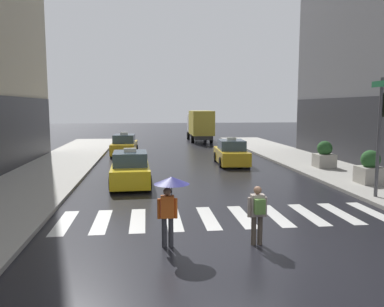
{
  "coord_description": "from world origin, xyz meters",
  "views": [
    {
      "loc": [
        -2.67,
        -9.74,
        3.81
      ],
      "look_at": [
        -0.57,
        8.0,
        1.63
      ],
      "focal_mm": 36.05,
      "sensor_mm": 36.0,
      "label": 1
    }
  ],
  "objects_px": {
    "taxi_lead": "(130,170)",
    "planter_mid_block": "(324,155)",
    "taxi_second": "(231,153)",
    "box_truck": "(200,125)",
    "planter_near_corner": "(370,168)",
    "taxi_third": "(124,146)",
    "pedestrian_with_backpack": "(258,211)",
    "pedestrian_with_umbrella": "(170,192)",
    "traffic_light_pole": "(382,120)"
  },
  "relations": [
    {
      "from": "planter_near_corner",
      "to": "taxi_second",
      "type": "bearing_deg",
      "value": 122.93
    },
    {
      "from": "taxi_lead",
      "to": "box_truck",
      "type": "xyz_separation_m",
      "value": [
        6.62,
        22.61,
        1.13
      ]
    },
    {
      "from": "taxi_lead",
      "to": "planter_near_corner",
      "type": "xyz_separation_m",
      "value": [
        11.4,
        -1.84,
        0.15
      ]
    },
    {
      "from": "box_truck",
      "to": "taxi_lead",
      "type": "bearing_deg",
      "value": -106.31
    },
    {
      "from": "taxi_third",
      "to": "planter_near_corner",
      "type": "xyz_separation_m",
      "value": [
        12.34,
        -13.72,
        0.15
      ]
    },
    {
      "from": "planter_mid_block",
      "to": "taxi_second",
      "type": "bearing_deg",
      "value": 151.02
    },
    {
      "from": "taxi_third",
      "to": "pedestrian_with_backpack",
      "type": "height_order",
      "value": "taxi_third"
    },
    {
      "from": "box_truck",
      "to": "pedestrian_with_umbrella",
      "type": "height_order",
      "value": "box_truck"
    },
    {
      "from": "pedestrian_with_umbrella",
      "to": "planter_near_corner",
      "type": "height_order",
      "value": "pedestrian_with_umbrella"
    },
    {
      "from": "taxi_second",
      "to": "box_truck",
      "type": "xyz_separation_m",
      "value": [
        0.25,
        16.67,
        1.13
      ]
    },
    {
      "from": "taxi_third",
      "to": "planter_mid_block",
      "type": "height_order",
      "value": "taxi_third"
    },
    {
      "from": "taxi_second",
      "to": "taxi_third",
      "type": "relative_size",
      "value": 1.0
    },
    {
      "from": "planter_mid_block",
      "to": "taxi_lead",
      "type": "bearing_deg",
      "value": -164.89
    },
    {
      "from": "taxi_second",
      "to": "pedestrian_with_umbrella",
      "type": "bearing_deg",
      "value": -108.64
    },
    {
      "from": "taxi_second",
      "to": "box_truck",
      "type": "distance_m",
      "value": 16.71
    },
    {
      "from": "traffic_light_pole",
      "to": "taxi_second",
      "type": "bearing_deg",
      "value": 110.23
    },
    {
      "from": "taxi_lead",
      "to": "planter_mid_block",
      "type": "distance_m",
      "value": 11.9
    },
    {
      "from": "pedestrian_with_backpack",
      "to": "traffic_light_pole",
      "type": "bearing_deg",
      "value": 34.89
    },
    {
      "from": "taxi_third",
      "to": "pedestrian_with_backpack",
      "type": "relative_size",
      "value": 2.79
    },
    {
      "from": "taxi_second",
      "to": "box_truck",
      "type": "height_order",
      "value": "box_truck"
    },
    {
      "from": "taxi_lead",
      "to": "box_truck",
      "type": "bearing_deg",
      "value": 73.69
    },
    {
      "from": "planter_mid_block",
      "to": "traffic_light_pole",
      "type": "bearing_deg",
      "value": -99.74
    },
    {
      "from": "pedestrian_with_backpack",
      "to": "planter_near_corner",
      "type": "bearing_deg",
      "value": 42.85
    },
    {
      "from": "pedestrian_with_umbrella",
      "to": "pedestrian_with_backpack",
      "type": "height_order",
      "value": "pedestrian_with_umbrella"
    },
    {
      "from": "taxi_third",
      "to": "taxi_lead",
      "type": "bearing_deg",
      "value": -85.49
    },
    {
      "from": "pedestrian_with_backpack",
      "to": "planter_near_corner",
      "type": "height_order",
      "value": "planter_near_corner"
    },
    {
      "from": "traffic_light_pole",
      "to": "planter_mid_block",
      "type": "xyz_separation_m",
      "value": [
        1.3,
        7.54,
        -2.38
      ]
    },
    {
      "from": "taxi_second",
      "to": "traffic_light_pole",
      "type": "bearing_deg",
      "value": -69.77
    },
    {
      "from": "box_truck",
      "to": "planter_mid_block",
      "type": "distance_m",
      "value": 20.13
    },
    {
      "from": "taxi_lead",
      "to": "planter_near_corner",
      "type": "height_order",
      "value": "taxi_lead"
    },
    {
      "from": "taxi_third",
      "to": "box_truck",
      "type": "xyz_separation_m",
      "value": [
        7.55,
        10.73,
        1.13
      ]
    },
    {
      "from": "taxi_third",
      "to": "planter_mid_block",
      "type": "xyz_separation_m",
      "value": [
        12.42,
        -8.78,
        0.15
      ]
    },
    {
      "from": "traffic_light_pole",
      "to": "planter_near_corner",
      "type": "xyz_separation_m",
      "value": [
        1.21,
        2.6,
        -2.38
      ]
    },
    {
      "from": "traffic_light_pole",
      "to": "box_truck",
      "type": "bearing_deg",
      "value": 97.52
    },
    {
      "from": "planter_near_corner",
      "to": "taxi_lead",
      "type": "bearing_deg",
      "value": 170.82
    },
    {
      "from": "taxi_second",
      "to": "planter_mid_block",
      "type": "distance_m",
      "value": 5.85
    },
    {
      "from": "planter_mid_block",
      "to": "pedestrian_with_umbrella",
      "type": "bearing_deg",
      "value": -130.39
    },
    {
      "from": "planter_near_corner",
      "to": "planter_mid_block",
      "type": "bearing_deg",
      "value": 89.07
    },
    {
      "from": "taxi_third",
      "to": "pedestrian_with_umbrella",
      "type": "relative_size",
      "value": 2.37
    },
    {
      "from": "taxi_third",
      "to": "planter_near_corner",
      "type": "distance_m",
      "value": 18.45
    },
    {
      "from": "planter_near_corner",
      "to": "planter_mid_block",
      "type": "xyz_separation_m",
      "value": [
        0.08,
        4.94,
        0.0
      ]
    },
    {
      "from": "taxi_second",
      "to": "planter_near_corner",
      "type": "bearing_deg",
      "value": -57.07
    },
    {
      "from": "pedestrian_with_umbrella",
      "to": "pedestrian_with_backpack",
      "type": "distance_m",
      "value": 2.45
    },
    {
      "from": "pedestrian_with_umbrella",
      "to": "planter_mid_block",
      "type": "height_order",
      "value": "pedestrian_with_umbrella"
    },
    {
      "from": "pedestrian_with_umbrella",
      "to": "planter_near_corner",
      "type": "xyz_separation_m",
      "value": [
        9.99,
        6.89,
        -0.64
      ]
    },
    {
      "from": "traffic_light_pole",
      "to": "planter_mid_block",
      "type": "height_order",
      "value": "traffic_light_pole"
    },
    {
      "from": "pedestrian_with_backpack",
      "to": "planter_near_corner",
      "type": "distance_m",
      "value": 10.37
    },
    {
      "from": "traffic_light_pole",
      "to": "planter_near_corner",
      "type": "bearing_deg",
      "value": 64.94
    },
    {
      "from": "traffic_light_pole",
      "to": "pedestrian_with_umbrella",
      "type": "xyz_separation_m",
      "value": [
        -8.77,
        -4.29,
        -1.74
      ]
    },
    {
      "from": "pedestrian_with_umbrella",
      "to": "planter_near_corner",
      "type": "relative_size",
      "value": 1.21
    }
  ]
}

